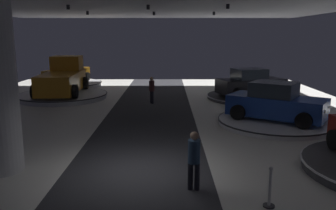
{
  "coord_description": "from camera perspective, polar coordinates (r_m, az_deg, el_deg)",
  "views": [
    {
      "loc": [
        0.92,
        -9.8,
        4.01
      ],
      "look_at": [
        0.94,
        3.1,
        1.4
      ],
      "focal_mm": 37.08,
      "sensor_mm": 36.0,
      "label": 1
    }
  ],
  "objects": [
    {
      "name": "ground",
      "position": [
        10.64,
        -5.12,
        -10.9
      ],
      "size": [
        24.0,
        44.0,
        0.06
      ],
      "color": "silver"
    },
    {
      "name": "display_platform_far_left",
      "position": [
        23.35,
        -16.99,
        1.48
      ],
      "size": [
        5.68,
        5.68,
        0.32
      ],
      "color": "#B7B7BC",
      "rests_on": "ground"
    },
    {
      "name": "pickup_truck_far_left",
      "position": [
        23.51,
        -16.96,
        4.2
      ],
      "size": [
        2.9,
        5.42,
        2.3
      ],
      "color": "#B77519",
      "rests_on": "display_platform_far_left"
    },
    {
      "name": "display_platform_far_right",
      "position": [
        22.86,
        13.29,
        1.35
      ],
      "size": [
        5.59,
        5.59,
        0.22
      ],
      "color": "#333338",
      "rests_on": "ground"
    },
    {
      "name": "display_car_far_right",
      "position": [
        22.72,
        13.33,
        3.48
      ],
      "size": [
        4.54,
        3.15,
        1.71
      ],
      "color": "black",
      "rests_on": "display_platform_far_right"
    },
    {
      "name": "display_platform_deep_left",
      "position": [
        28.79,
        -16.24,
        3.32
      ],
      "size": [
        5.35,
        5.35,
        0.32
      ],
      "color": "#B7B7BC",
      "rests_on": "ground"
    },
    {
      "name": "display_car_deep_left",
      "position": [
        28.71,
        -16.31,
        5.12
      ],
      "size": [
        3.05,
        4.52,
        1.71
      ],
      "color": "#B77519",
      "rests_on": "display_platform_deep_left"
    },
    {
      "name": "display_platform_mid_right",
      "position": [
        16.55,
        17.15,
        -2.63
      ],
      "size": [
        5.21,
        5.21,
        0.24
      ],
      "color": "silver",
      "rests_on": "ground"
    },
    {
      "name": "display_car_mid_right",
      "position": [
        16.38,
        17.23,
        0.33
      ],
      "size": [
        4.49,
        3.84,
        1.71
      ],
      "color": "navy",
      "rests_on": "display_platform_mid_right"
    },
    {
      "name": "visitor_walking_near",
      "position": [
        9.1,
        4.23,
        -8.53
      ],
      "size": [
        0.32,
        0.32,
        1.59
      ],
      "color": "black",
      "rests_on": "ground"
    },
    {
      "name": "visitor_walking_far",
      "position": [
        20.55,
        -2.76,
        2.73
      ],
      "size": [
        0.32,
        0.32,
        1.59
      ],
      "color": "black",
      "rests_on": "ground"
    },
    {
      "name": "stanchion_a",
      "position": [
        8.77,
        16.3,
        -13.57
      ],
      "size": [
        0.28,
        0.28,
        1.01
      ],
      "color": "#333338",
      "rests_on": "ground"
    }
  ]
}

